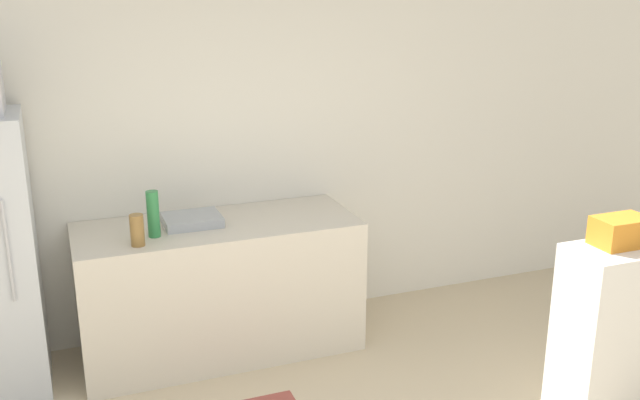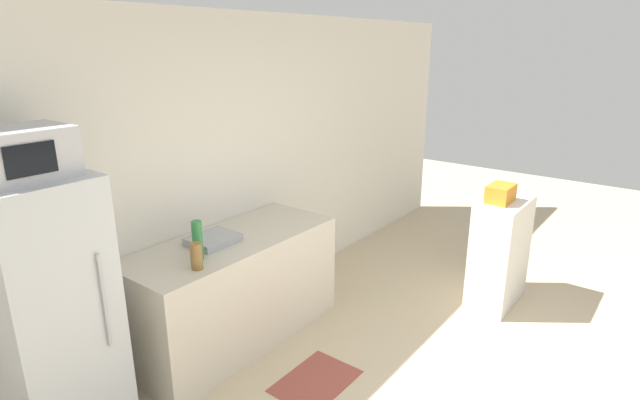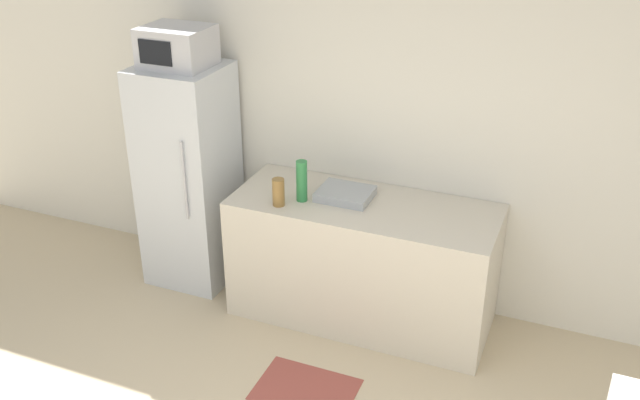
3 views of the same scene
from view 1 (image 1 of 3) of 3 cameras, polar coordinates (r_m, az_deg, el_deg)
name	(u,v)px [view 1 (image 1 of 3)]	position (r m, az deg, el deg)	size (l,w,h in m)	color
wall_back	(213,146)	(4.84, -8.58, 4.33)	(8.00, 0.06, 2.60)	silver
counter	(220,287)	(4.73, -8.02, -6.94)	(1.78, 0.72, 0.88)	beige
sink_basin	(192,220)	(4.57, -10.20, -1.58)	(0.36, 0.29, 0.06)	#9EA3A8
bottle_tall	(153,214)	(4.36, -13.20, -1.10)	(0.07, 0.07, 0.28)	#2D7F42
bottle_short	(137,230)	(4.25, -14.42, -2.36)	(0.08, 0.08, 0.19)	olive
shelf_cabinet	(621,330)	(4.36, 22.93, -9.54)	(0.70, 0.36, 0.99)	silver
basket	(621,231)	(4.14, 22.96, -2.32)	(0.30, 0.19, 0.16)	orange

